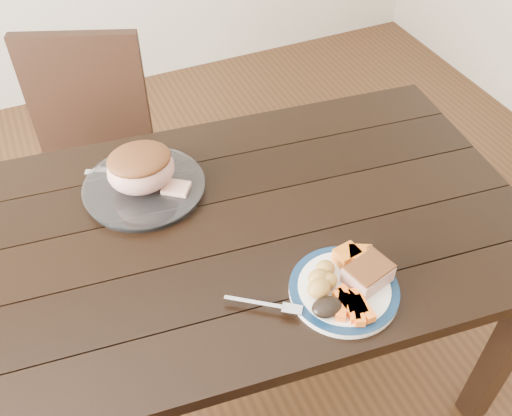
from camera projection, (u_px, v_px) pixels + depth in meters
name	position (u px, v px, depth m)	size (l,w,h in m)	color
ground	(233.00, 373.00, 2.00)	(4.00, 4.00, 0.00)	#472B16
dining_table	(226.00, 249.00, 1.54)	(1.69, 1.07, 0.75)	black
chair_far	(91.00, 153.00, 2.04)	(0.55, 0.55, 0.93)	black
dinner_plate	(344.00, 290.00, 1.32)	(0.25, 0.25, 0.02)	white
plate_rim	(344.00, 288.00, 1.31)	(0.25, 0.25, 0.02)	#0D2441
serving_platter	(144.00, 188.00, 1.56)	(0.32, 0.32, 0.02)	white
pork_slice	(368.00, 275.00, 1.31)	(0.10, 0.08, 0.04)	tan
roasted_potatoes	(322.00, 280.00, 1.30)	(0.09, 0.09, 0.05)	gold
carrot_batons	(353.00, 305.00, 1.26)	(0.08, 0.11, 0.02)	orange
pumpkin_wedges	(353.00, 256.00, 1.35)	(0.09, 0.07, 0.04)	orange
dark_mushroom	(327.00, 307.00, 1.25)	(0.07, 0.05, 0.03)	black
fork	(269.00, 305.00, 1.27)	(0.15, 0.12, 0.00)	silver
roast_joint	(141.00, 170.00, 1.52)	(0.18, 0.16, 0.12)	tan
cut_slice	(176.00, 189.00, 1.54)	(0.07, 0.06, 0.02)	tan
carving_knife	(162.00, 172.00, 1.62)	(0.30, 0.16, 0.01)	silver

